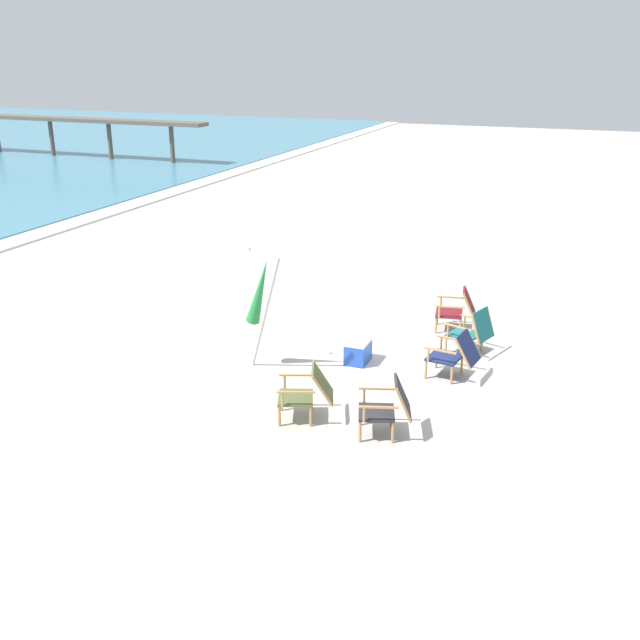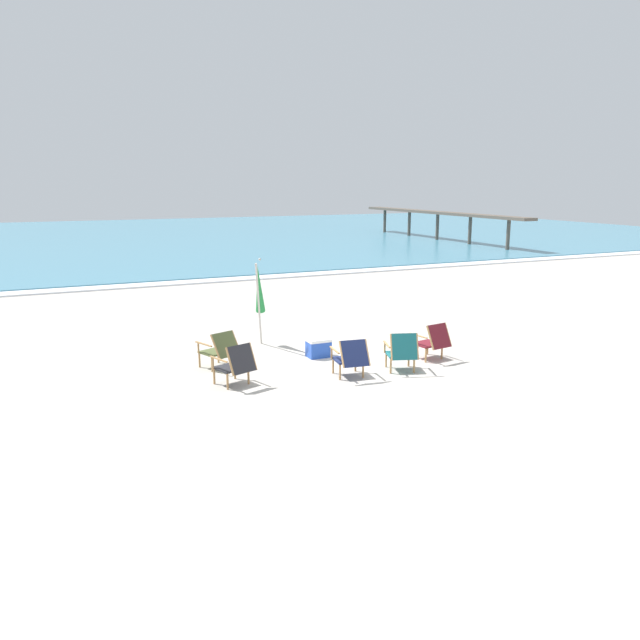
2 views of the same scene
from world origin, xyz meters
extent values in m
plane|color=#B2AAA0|center=(0.00, 0.00, 0.00)|extent=(80.00, 80.00, 0.00)
cube|color=teal|center=(0.00, 32.77, 0.05)|extent=(80.00, 40.00, 0.10)
cube|color=white|center=(0.00, 12.47, 0.03)|extent=(80.00, 1.10, 0.06)
cube|color=maroon|center=(1.82, 0.14, 0.32)|extent=(0.59, 0.56, 0.04)
cube|color=maroon|center=(1.88, -0.21, 0.56)|extent=(0.53, 0.33, 0.49)
cylinder|color=#AD7F4C|center=(1.56, 0.31, 0.16)|extent=(0.04, 0.04, 0.32)
cylinder|color=#AD7F4C|center=(2.02, 0.39, 0.16)|extent=(0.04, 0.04, 0.32)
cylinder|color=#AD7F4C|center=(1.63, -0.11, 0.16)|extent=(0.04, 0.04, 0.32)
cylinder|color=#AD7F4C|center=(2.09, -0.03, 0.16)|extent=(0.04, 0.04, 0.32)
cube|color=#AD7F4C|center=(1.55, 0.07, 0.54)|extent=(0.13, 0.53, 0.02)
cylinder|color=#AD7F4C|center=(1.52, 0.26, 0.43)|extent=(0.04, 0.04, 0.22)
cube|color=#AD7F4C|center=(2.10, 0.17, 0.54)|extent=(0.13, 0.53, 0.02)
cylinder|color=#AD7F4C|center=(2.07, 0.35, 0.43)|extent=(0.04, 0.04, 0.22)
cylinder|color=#AD7F4C|center=(1.63, -0.25, 0.56)|extent=(0.08, 0.26, 0.49)
cylinder|color=#AD7F4C|center=(2.13, -0.16, 0.56)|extent=(0.08, 0.26, 0.49)
cube|color=#28282D|center=(-2.47, 0.19, 0.32)|extent=(0.64, 0.62, 0.04)
cube|color=#28282D|center=(-2.36, -0.14, 0.56)|extent=(0.54, 0.38, 0.49)
cylinder|color=#AD7F4C|center=(-2.76, 0.32, 0.16)|extent=(0.04, 0.04, 0.32)
cylinder|color=#AD7F4C|center=(-2.31, 0.47, 0.16)|extent=(0.04, 0.04, 0.32)
cylinder|color=#AD7F4C|center=(-2.62, -0.09, 0.16)|extent=(0.04, 0.04, 0.32)
cylinder|color=#AD7F4C|center=(-2.18, 0.06, 0.16)|extent=(0.04, 0.04, 0.32)
cube|color=#AD7F4C|center=(-2.73, 0.08, 0.54)|extent=(0.20, 0.51, 0.02)
cylinder|color=#AD7F4C|center=(-2.78, 0.26, 0.43)|extent=(0.04, 0.04, 0.22)
cube|color=#AD7F4C|center=(-2.19, 0.26, 0.54)|extent=(0.20, 0.51, 0.02)
cylinder|color=#AD7F4C|center=(-2.25, 0.44, 0.43)|extent=(0.04, 0.04, 0.22)
cylinder|color=#AD7F4C|center=(-2.60, -0.22, 0.56)|extent=(0.11, 0.24, 0.49)
cylinder|color=#AD7F4C|center=(-2.12, -0.06, 0.56)|extent=(0.11, 0.24, 0.49)
cube|color=#515B33|center=(-2.45, 1.38, 0.32)|extent=(0.66, 0.63, 0.04)
cube|color=#515B33|center=(-2.31, 1.02, 0.54)|extent=(0.57, 0.46, 0.46)
cylinder|color=#AD7F4C|center=(-2.74, 1.49, 0.16)|extent=(0.04, 0.04, 0.32)
cylinder|color=#AD7F4C|center=(-2.31, 1.66, 0.16)|extent=(0.04, 0.04, 0.32)
cylinder|color=#AD7F4C|center=(-2.59, 1.09, 0.16)|extent=(0.04, 0.04, 0.32)
cylinder|color=#AD7F4C|center=(-2.15, 1.26, 0.16)|extent=(0.04, 0.04, 0.32)
cube|color=#AD7F4C|center=(-2.70, 1.26, 0.54)|extent=(0.22, 0.51, 0.02)
cylinder|color=#AD7F4C|center=(-2.77, 1.43, 0.43)|extent=(0.04, 0.04, 0.22)
cube|color=#AD7F4C|center=(-2.18, 1.46, 0.54)|extent=(0.22, 0.51, 0.02)
cylinder|color=#AD7F4C|center=(-2.25, 1.63, 0.43)|extent=(0.04, 0.04, 0.22)
cylinder|color=#AD7F4C|center=(-2.55, 0.93, 0.54)|extent=(0.15, 0.30, 0.46)
cylinder|color=#AD7F4C|center=(-2.08, 1.11, 0.54)|extent=(0.15, 0.30, 0.46)
cube|color=#19234C|center=(-0.25, -0.24, 0.32)|extent=(0.58, 0.55, 0.04)
cube|color=#19234C|center=(-0.30, -0.61, 0.54)|extent=(0.53, 0.36, 0.47)
cylinder|color=#AD7F4C|center=(-0.46, 0.00, 0.16)|extent=(0.04, 0.04, 0.32)
cylinder|color=#AD7F4C|center=(0.01, -0.06, 0.16)|extent=(0.04, 0.04, 0.32)
cylinder|color=#AD7F4C|center=(-0.51, -0.42, 0.16)|extent=(0.04, 0.04, 0.32)
cylinder|color=#AD7F4C|center=(-0.05, -0.49, 0.16)|extent=(0.04, 0.04, 0.32)
cube|color=#AD7F4C|center=(-0.53, -0.22, 0.54)|extent=(0.11, 0.53, 0.02)
cylinder|color=#AD7F4C|center=(-0.51, -0.04, 0.43)|extent=(0.04, 0.04, 0.22)
cube|color=#AD7F4C|center=(0.02, -0.30, 0.54)|extent=(0.11, 0.53, 0.02)
cylinder|color=#AD7F4C|center=(0.05, -0.11, 0.43)|extent=(0.04, 0.04, 0.22)
cylinder|color=#AD7F4C|center=(-0.56, -0.58, 0.54)|extent=(0.08, 0.30, 0.47)
cylinder|color=#AD7F4C|center=(-0.05, -0.65, 0.54)|extent=(0.08, 0.30, 0.47)
cube|color=#196066|center=(0.86, -0.34, 0.32)|extent=(0.64, 0.62, 0.04)
cube|color=#196066|center=(0.76, -0.65, 0.57)|extent=(0.53, 0.35, 0.50)
cylinder|color=#AD7F4C|center=(0.71, -0.06, 0.16)|extent=(0.04, 0.04, 0.32)
cylinder|color=#AD7F4C|center=(1.15, -0.21, 0.16)|extent=(0.04, 0.04, 0.32)
cylinder|color=#AD7F4C|center=(0.57, -0.47, 0.16)|extent=(0.04, 0.04, 0.32)
cylinder|color=#AD7F4C|center=(1.02, -0.62, 0.16)|extent=(0.04, 0.04, 0.32)
cube|color=#AD7F4C|center=(0.59, -0.27, 0.54)|extent=(0.20, 0.51, 0.02)
cylinder|color=#AD7F4C|center=(0.65, -0.09, 0.43)|extent=(0.04, 0.04, 0.22)
cube|color=#AD7F4C|center=(1.12, -0.45, 0.54)|extent=(0.20, 0.51, 0.02)
cylinder|color=#AD7F4C|center=(1.18, -0.27, 0.43)|extent=(0.04, 0.04, 0.22)
cylinder|color=#AD7F4C|center=(0.52, -0.57, 0.57)|extent=(0.10, 0.21, 0.50)
cylinder|color=#AD7F4C|center=(1.00, -0.73, 0.57)|extent=(0.10, 0.21, 0.50)
cylinder|color=#B7B2A8|center=(-1.13, 2.45, 0.98)|extent=(0.37, 0.71, 1.98)
cone|color=#23843D|center=(-1.07, 2.57, 1.33)|extent=(0.46, 0.64, 1.16)
sphere|color=#B7B2A8|center=(-0.97, 2.78, 1.97)|extent=(0.06, 0.06, 0.06)
cube|color=blue|center=(-0.22, 1.21, 0.17)|extent=(0.48, 0.34, 0.34)
cube|color=white|center=(-0.22, 1.21, 0.37)|extent=(0.49, 0.35, 0.06)
cube|color=brown|center=(17.66, 22.48, 1.79)|extent=(0.90, 16.39, 0.16)
cylinder|color=brown|center=(17.66, 15.92, 0.90)|extent=(0.20, 0.20, 1.79)
cylinder|color=brown|center=(17.66, 19.20, 0.90)|extent=(0.20, 0.20, 1.79)
cylinder|color=brown|center=(17.66, 22.48, 0.90)|extent=(0.20, 0.20, 1.79)
cylinder|color=brown|center=(17.66, 25.76, 0.90)|extent=(0.20, 0.20, 1.79)
cylinder|color=brown|center=(17.66, 29.03, 0.90)|extent=(0.20, 0.20, 1.79)
camera|label=1|loc=(-11.10, -2.40, 4.93)|focal=42.00mm
camera|label=2|loc=(-5.56, -10.57, 3.68)|focal=35.00mm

